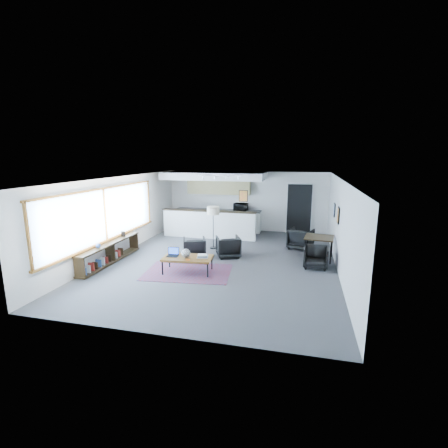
% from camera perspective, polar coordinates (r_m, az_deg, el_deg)
% --- Properties ---
extents(room, '(7.02, 9.02, 2.62)m').
position_cam_1_polar(room, '(10.04, -0.52, 0.59)').
color(room, '#48484B').
rests_on(room, ground).
extents(window, '(0.10, 5.95, 1.66)m').
position_cam_1_polar(window, '(10.61, -20.23, 1.32)').
color(window, '#8CBFFF').
rests_on(window, room).
extents(console, '(0.35, 3.00, 0.80)m').
position_cam_1_polar(console, '(10.65, -19.50, -4.84)').
color(console, black).
rests_on(console, floor).
extents(kitchenette, '(4.20, 1.96, 2.60)m').
position_cam_1_polar(kitchenette, '(13.86, -1.55, 4.08)').
color(kitchenette, white).
rests_on(kitchenette, floor).
extents(doorway, '(1.10, 0.12, 2.15)m').
position_cam_1_polar(doorway, '(14.13, 13.07, 2.68)').
color(doorway, black).
rests_on(doorway, room).
extents(track_light, '(1.60, 0.07, 0.15)m').
position_cam_1_polar(track_light, '(12.14, -0.67, 8.42)').
color(track_light, silver).
rests_on(track_light, room).
extents(wall_art_lower, '(0.03, 0.38, 0.48)m').
position_cam_1_polar(wall_art_lower, '(10.14, 19.44, 1.46)').
color(wall_art_lower, black).
rests_on(wall_art_lower, room).
extents(wall_art_upper, '(0.03, 0.34, 0.44)m').
position_cam_1_polar(wall_art_upper, '(11.43, 18.82, 2.36)').
color(wall_art_upper, black).
rests_on(wall_art_upper, room).
extents(kilim_rug, '(2.59, 1.91, 0.01)m').
position_cam_1_polar(kilim_rug, '(9.45, -6.36, -8.39)').
color(kilim_rug, '#572D44').
rests_on(kilim_rug, floor).
extents(coffee_table, '(1.45, 0.88, 0.45)m').
position_cam_1_polar(coffee_table, '(9.31, -6.41, -6.00)').
color(coffee_table, brown).
rests_on(coffee_table, floor).
extents(laptop, '(0.34, 0.29, 0.23)m').
position_cam_1_polar(laptop, '(9.48, -8.94, -5.11)').
color(laptop, black).
rests_on(laptop, coffee_table).
extents(ceramic_pot, '(0.26, 0.26, 0.26)m').
position_cam_1_polar(ceramic_pot, '(9.23, -6.72, -5.11)').
color(ceramic_pot, gray).
rests_on(ceramic_pot, coffee_table).
extents(book_stack, '(0.35, 0.31, 0.09)m').
position_cam_1_polar(book_stack, '(9.20, -3.80, -5.66)').
color(book_stack, silver).
rests_on(book_stack, coffee_table).
extents(coaster, '(0.12, 0.12, 0.01)m').
position_cam_1_polar(coaster, '(9.06, -6.32, -6.27)').
color(coaster, '#E5590C').
rests_on(coaster, coffee_table).
extents(armchair_left, '(0.90, 0.87, 0.72)m').
position_cam_1_polar(armchair_left, '(10.66, -5.21, -3.98)').
color(armchair_left, black).
rests_on(armchair_left, floor).
extents(armchair_right, '(0.94, 0.92, 0.75)m').
position_cam_1_polar(armchair_right, '(10.66, 0.75, -3.83)').
color(armchair_right, black).
rests_on(armchair_right, floor).
extents(floor_lamp, '(0.52, 0.52, 1.52)m').
position_cam_1_polar(floor_lamp, '(11.45, -1.92, 2.11)').
color(floor_lamp, black).
rests_on(floor_lamp, floor).
extents(dining_table, '(0.98, 0.98, 0.74)m').
position_cam_1_polar(dining_table, '(10.78, 16.39, -2.50)').
color(dining_table, black).
rests_on(dining_table, floor).
extents(dining_chair_near, '(0.61, 0.58, 0.60)m').
position_cam_1_polar(dining_chair_near, '(10.04, 15.83, -5.75)').
color(dining_chair_near, black).
rests_on(dining_chair_near, floor).
extents(dining_chair_far, '(0.82, 0.80, 0.69)m').
position_cam_1_polar(dining_chair_far, '(11.91, 13.32, -2.64)').
color(dining_chair_far, black).
rests_on(dining_chair_far, floor).
extents(microwave, '(0.60, 0.37, 0.39)m').
position_cam_1_polar(microwave, '(14.10, 2.96, 3.16)').
color(microwave, black).
rests_on(microwave, kitchenette).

